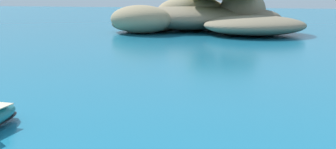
# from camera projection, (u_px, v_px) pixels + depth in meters

# --- Properties ---
(islet_large) EXTENTS (43.33, 38.02, 8.39)m
(islet_large) POSITION_uv_depth(u_px,v_px,m) (215.00, 16.00, 91.88)
(islet_large) COLOR #84755B
(islet_large) RESTS_ON ground
(islet_small) EXTENTS (18.50, 20.93, 5.49)m
(islet_small) POSITION_uv_depth(u_px,v_px,m) (143.00, 22.00, 88.66)
(islet_small) COLOR #84755B
(islet_small) RESTS_ON ground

